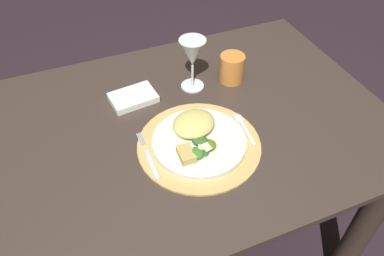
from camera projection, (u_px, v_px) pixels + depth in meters
name	position (u px, v px, depth m)	size (l,w,h in m)	color
ground_plane	(195.00, 242.00, 1.58)	(6.00, 6.00, 0.00)	black
dining_table	(196.00, 161.00, 1.20)	(1.10, 0.82, 0.72)	#3A2E27
placemat	(199.00, 145.00, 0.99)	(0.33, 0.33, 0.01)	tan
dinner_plate	(199.00, 142.00, 0.99)	(0.25, 0.25, 0.02)	silver
pasta_serving	(194.00, 124.00, 1.00)	(0.12, 0.11, 0.04)	#DCCB6B
salad_greens	(202.00, 147.00, 0.95)	(0.09, 0.09, 0.03)	#305E2D
bread_piece	(186.00, 154.00, 0.93)	(0.06, 0.04, 0.02)	tan
fork	(149.00, 157.00, 0.95)	(0.01, 0.17, 0.00)	silver
spoon	(242.00, 124.00, 1.04)	(0.03, 0.13, 0.01)	silver
napkin	(133.00, 97.00, 1.12)	(0.13, 0.09, 0.02)	white
wine_glass	(192.00, 55.00, 1.10)	(0.08, 0.08, 0.17)	silver
amber_tumbler	(232.00, 68.00, 1.17)	(0.08, 0.08, 0.09)	orange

